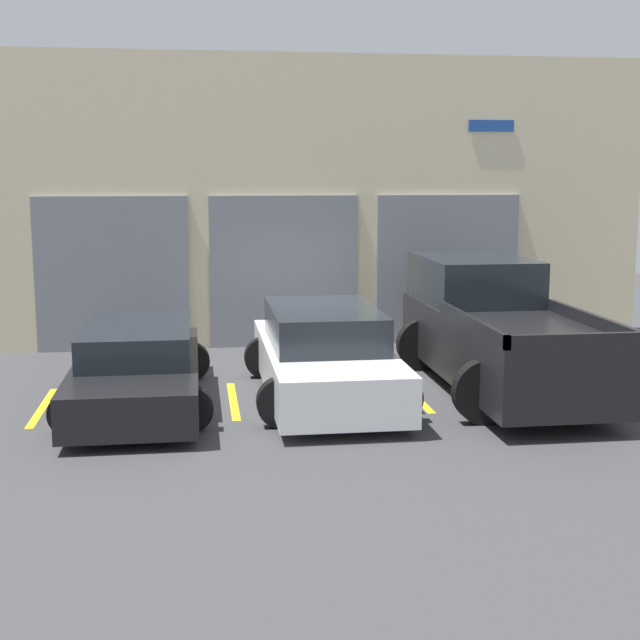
# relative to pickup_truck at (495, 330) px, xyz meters

# --- Properties ---
(ground_plane) EXTENTS (28.00, 28.00, 0.00)m
(ground_plane) POSITION_rel_pickup_truck_xyz_m (-2.73, 0.83, -0.91)
(ground_plane) COLOR #3D3D3F
(shophouse_building) EXTENTS (14.00, 0.68, 5.55)m
(shophouse_building) POSITION_rel_pickup_truck_xyz_m (-2.74, 4.12, 1.81)
(shophouse_building) COLOR beige
(shophouse_building) RESTS_ON ground
(pickup_truck) EXTENTS (2.49, 5.38, 1.94)m
(pickup_truck) POSITION_rel_pickup_truck_xyz_m (0.00, 0.00, 0.00)
(pickup_truck) COLOR black
(pickup_truck) RESTS_ON ground
(sedan_white) EXTENTS (2.24, 4.71, 1.35)m
(sedan_white) POSITION_rel_pickup_truck_xyz_m (-2.73, -0.29, -0.27)
(sedan_white) COLOR white
(sedan_white) RESTS_ON ground
(sedan_side) EXTENTS (2.10, 4.79, 1.16)m
(sedan_side) POSITION_rel_pickup_truck_xyz_m (-5.46, -0.29, -0.36)
(sedan_side) COLOR black
(sedan_side) RESTS_ON ground
(parking_stripe_far_left) EXTENTS (0.12, 2.20, 0.01)m
(parking_stripe_far_left) POSITION_rel_pickup_truck_xyz_m (-6.83, -0.32, -0.90)
(parking_stripe_far_left) COLOR gold
(parking_stripe_far_left) RESTS_ON ground
(parking_stripe_left) EXTENTS (0.12, 2.20, 0.01)m
(parking_stripe_left) POSITION_rel_pickup_truck_xyz_m (-4.10, -0.32, -0.90)
(parking_stripe_left) COLOR gold
(parking_stripe_left) RESTS_ON ground
(parking_stripe_centre) EXTENTS (0.12, 2.20, 0.01)m
(parking_stripe_centre) POSITION_rel_pickup_truck_xyz_m (-1.37, -0.32, -0.90)
(parking_stripe_centre) COLOR gold
(parking_stripe_centre) RESTS_ON ground
(parking_stripe_right) EXTENTS (0.12, 2.20, 0.01)m
(parking_stripe_right) POSITION_rel_pickup_truck_xyz_m (1.37, -0.32, -0.90)
(parking_stripe_right) COLOR gold
(parking_stripe_right) RESTS_ON ground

